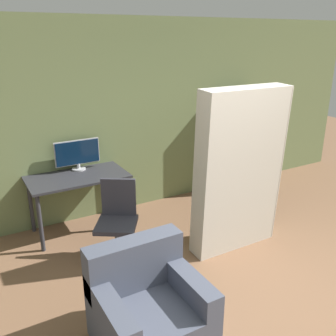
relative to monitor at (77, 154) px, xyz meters
name	(u,v)px	position (x,y,z in m)	size (l,w,h in m)	color
ground_plane	(296,322)	(1.07, -2.87, -0.99)	(16.00, 16.00, 0.00)	brown
wall_back	(145,116)	(1.07, 0.14, 0.36)	(8.00, 0.06, 2.70)	#6B7A4C
desk	(78,183)	(-0.09, -0.23, -0.32)	(1.24, 0.67, 0.76)	#2D2D33
monitor	(77,154)	(0.00, 0.00, 0.00)	(0.59, 0.18, 0.40)	#B7B7BC
office_chair	(118,228)	(0.09, -1.08, -0.61)	(0.61, 0.61, 0.92)	#4C4C51
bookshelf	(229,144)	(2.51, -0.03, -0.22)	(0.62, 0.34, 1.64)	#2D2319
mattress_near	(239,172)	(1.42, -1.56, -0.01)	(1.11, 0.35, 1.94)	beige
armchair	(148,309)	(-0.19, -2.39, -0.67)	(0.85, 0.80, 0.85)	#474C5B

